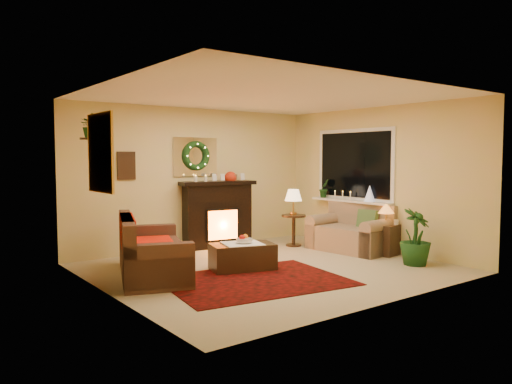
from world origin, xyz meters
TOP-DOWN VIEW (x-y plane):
  - floor at (0.00, 0.00)m, footprint 5.00×5.00m
  - ceiling at (0.00, 0.00)m, footprint 5.00×5.00m
  - wall_back at (0.00, 2.25)m, footprint 5.00×5.00m
  - wall_front at (0.00, -2.25)m, footprint 5.00×5.00m
  - wall_left at (-2.50, 0.00)m, footprint 4.50×4.50m
  - wall_right at (2.50, 0.00)m, footprint 4.50×4.50m
  - area_rug at (-0.65, -0.49)m, footprint 2.64×2.14m
  - sofa at (-1.62, 0.65)m, footprint 1.51×2.18m
  - red_throw at (-1.64, 0.78)m, footprint 0.73×1.18m
  - fireplace at (0.33, 2.04)m, footprint 1.33×0.59m
  - poinsettia at (0.67, 2.06)m, footprint 0.24×0.24m
  - mantel_candle_a at (-0.14, 2.00)m, footprint 0.06×0.06m
  - mantel_candle_b at (0.08, 2.00)m, footprint 0.06×0.06m
  - mantel_mirror at (0.00, 2.23)m, footprint 0.92×0.02m
  - wreath at (0.00, 2.19)m, footprint 0.55×0.11m
  - wall_art at (-1.35, 2.23)m, footprint 0.32×0.03m
  - gold_mirror at (-2.48, 0.30)m, footprint 0.03×0.84m
  - hanging_plant at (-2.34, 1.05)m, footprint 0.33×0.28m
  - loveseat at (2.06, 0.25)m, footprint 0.98×1.54m
  - window_frame at (2.48, 0.55)m, footprint 0.03×1.86m
  - window_glass at (2.47, 0.55)m, footprint 0.02×1.70m
  - window_sill at (2.38, 0.55)m, footprint 0.22×1.86m
  - mini_tree at (2.41, 0.12)m, footprint 0.20×0.20m
  - sill_plant at (2.36, 1.23)m, footprint 0.26×0.21m
  - side_table_round at (1.56, 1.23)m, footprint 0.51×0.51m
  - lamp_cream at (1.55, 1.24)m, footprint 0.33×0.33m
  - end_table_square at (2.26, -0.35)m, footprint 0.50×0.50m
  - lamp_tiffany at (2.25, -0.39)m, footprint 0.28×0.28m
  - coffee_table at (-0.39, 0.17)m, footprint 1.05×0.77m
  - fruit_bowl at (-0.37, 0.15)m, footprint 0.24×0.24m
  - floor_palm at (1.98, -1.18)m, footprint 1.80×1.80m

SIDE VIEW (x-z plane):
  - floor at x=0.00m, z-range 0.00..0.00m
  - area_rug at x=-0.65m, z-range 0.00..0.01m
  - coffee_table at x=-0.39m, z-range 0.01..0.41m
  - end_table_square at x=2.26m, z-range 0.01..0.53m
  - side_table_round at x=1.56m, z-range 0.03..0.62m
  - loveseat at x=2.06m, z-range 0.00..0.84m
  - sofa at x=-1.62m, z-range 0.00..0.86m
  - floor_palm at x=1.98m, z-range -0.88..1.78m
  - fruit_bowl at x=-0.37m, z-range 0.42..0.48m
  - red_throw at x=-1.64m, z-range 0.45..0.46m
  - fireplace at x=0.33m, z-range -0.04..1.14m
  - lamp_tiffany at x=2.25m, z-range 0.54..0.95m
  - window_sill at x=2.38m, z-range 0.85..0.89m
  - lamp_cream at x=1.55m, z-range 0.63..1.13m
  - mini_tree at x=2.41m, z-range 0.89..1.19m
  - sill_plant at x=2.36m, z-range 0.84..1.33m
  - mantel_candle_a at x=-0.14m, z-range 1.16..1.36m
  - mantel_candle_b at x=0.08m, z-range 1.17..1.35m
  - wall_back at x=0.00m, z-range 1.30..1.30m
  - wall_front at x=0.00m, z-range 1.30..1.30m
  - wall_left at x=-2.50m, z-range 1.30..1.30m
  - wall_right at x=2.50m, z-range 1.30..1.30m
  - poinsettia at x=0.67m, z-range 1.18..1.42m
  - wall_art at x=-1.35m, z-range 1.31..1.79m
  - window_frame at x=2.48m, z-range 0.87..2.23m
  - window_glass at x=2.47m, z-range 0.94..2.16m
  - mantel_mirror at x=0.00m, z-range 1.34..2.06m
  - wreath at x=0.00m, z-range 1.44..2.00m
  - gold_mirror at x=-2.48m, z-range 1.25..2.25m
  - hanging_plant at x=-2.34m, z-range 1.79..2.15m
  - ceiling at x=0.00m, z-range 2.60..2.60m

